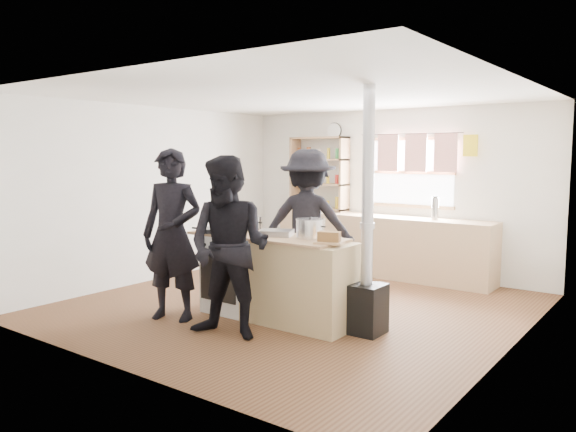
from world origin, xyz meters
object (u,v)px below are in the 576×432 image
object	(u,v)px
person_near_left	(172,235)
stockpot_counter	(310,228)
skillet_greens	(213,230)
person_far	(308,224)
thermos	(435,209)
person_near_right	(229,248)
stockpot_stove	(251,224)
bread_board	(329,238)
flue_heater	(367,271)
cooking_island	(277,278)
roast_tray	(276,232)

from	to	relation	value
person_near_left	stockpot_counter	bearing A→B (deg)	10.50
skillet_greens	person_far	world-z (taller)	person_far
thermos	person_far	distance (m)	2.03
skillet_greens	person_near_right	distance (m)	0.97
stockpot_stove	stockpot_counter	size ratio (longest dim) A/B	0.76
skillet_greens	thermos	bearing A→B (deg)	63.56
bread_board	person_near_left	size ratio (longest dim) A/B	0.17
bread_board	person_far	world-z (taller)	person_far
flue_heater	person_near_left	xyz separation A→B (m)	(-1.97, -0.82, 0.29)
cooking_island	stockpot_counter	distance (m)	0.69
roast_tray	person_near_right	bearing A→B (deg)	-88.32
bread_board	person_near_left	xyz separation A→B (m)	(-1.67, -0.57, -0.04)
thermos	stockpot_stove	size ratio (longest dim) A/B	1.33
stockpot_stove	stockpot_counter	distance (m)	0.86
person_far	roast_tray	bearing A→B (deg)	79.71
thermos	skillet_greens	world-z (taller)	thermos
cooking_island	stockpot_stove	xyz separation A→B (m)	(-0.48, 0.15, 0.55)
person_near_left	person_far	xyz separation A→B (m)	(0.67, 1.65, -0.00)
stockpot_counter	person_near_left	bearing A→B (deg)	-149.79
thermos	flue_heater	xyz separation A→B (m)	(0.34, -2.62, -0.41)
roast_tray	bread_board	xyz separation A→B (m)	(0.76, -0.11, 0.01)
cooking_island	thermos	bearing A→B (deg)	75.95
stockpot_stove	person_far	bearing A→B (deg)	75.39
roast_tray	stockpot_stove	xyz separation A→B (m)	(-0.46, 0.13, 0.05)
person_near_right	person_near_left	bearing A→B (deg)	161.19
cooking_island	person_far	world-z (taller)	person_far
thermos	flue_heater	distance (m)	2.67
cooking_island	bread_board	size ratio (longest dim) A/B	6.02
roast_tray	person_far	world-z (taller)	person_far
person_near_left	thermos	bearing A→B (deg)	44.92
thermos	stockpot_counter	xyz separation A→B (m)	(-0.32, -2.67, -0.02)
thermos	person_near_right	size ratio (longest dim) A/B	0.17
skillet_greens	stockpot_stove	xyz separation A→B (m)	(0.29, 0.33, 0.06)
roast_tray	person_far	bearing A→B (deg)	103.88
skillet_greens	roast_tray	size ratio (longest dim) A/B	0.73
person_far	stockpot_stove	bearing A→B (deg)	51.22
stockpot_counter	flue_heater	world-z (taller)	flue_heater
cooking_island	bread_board	bearing A→B (deg)	-6.99
roast_tray	person_near_right	world-z (taller)	person_near_right
roast_tray	stockpot_stove	bearing A→B (deg)	164.69
flue_heater	person_far	size ratio (longest dim) A/B	1.33
roast_tray	flue_heater	world-z (taller)	flue_heater
roast_tray	flue_heater	xyz separation A→B (m)	(1.06, 0.13, -0.32)
bread_board	person_near_left	distance (m)	1.76
thermos	person_near_right	distance (m)	3.60
thermos	cooking_island	distance (m)	2.92
thermos	person_near_left	distance (m)	3.80
thermos	roast_tray	distance (m)	2.84
roast_tray	stockpot_stove	size ratio (longest dim) A/B	1.85
skillet_greens	flue_heater	distance (m)	1.86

